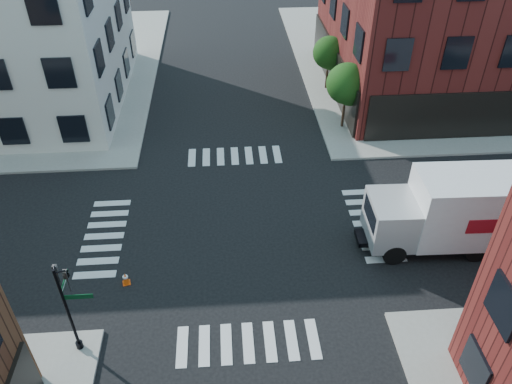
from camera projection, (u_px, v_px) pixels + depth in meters
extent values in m
plane|color=black|center=(240.00, 230.00, 26.04)|extent=(120.00, 120.00, 0.00)
cube|color=gray|center=(467.00, 58.00, 43.84)|extent=(30.00, 30.00, 0.15)
cube|color=#471311|center=(509.00, 8.00, 36.25)|extent=(25.00, 16.00, 12.00)
cylinder|color=black|center=(343.00, 116.00, 33.86)|extent=(0.18, 0.18, 1.47)
cylinder|color=black|center=(344.00, 107.00, 33.41)|extent=(0.12, 0.12, 1.47)
sphere|color=black|center=(347.00, 84.00, 32.39)|extent=(2.69, 2.69, 2.69)
sphere|color=black|center=(350.00, 92.00, 32.65)|extent=(1.85, 1.85, 1.85)
cylinder|color=black|center=(326.00, 80.00, 38.65)|extent=(0.18, 0.18, 1.33)
cylinder|color=black|center=(327.00, 72.00, 38.24)|extent=(0.12, 0.12, 1.33)
sphere|color=black|center=(329.00, 53.00, 37.32)|extent=(2.43, 2.43, 2.43)
sphere|color=black|center=(332.00, 59.00, 37.55)|extent=(1.67, 1.67, 1.67)
cylinder|color=black|center=(68.00, 312.00, 18.86)|extent=(0.12, 0.12, 4.60)
cylinder|color=black|center=(80.00, 345.00, 20.08)|extent=(0.28, 0.28, 0.30)
cube|color=#053819|center=(78.00, 297.00, 18.38)|extent=(1.10, 0.03, 0.22)
cube|color=#053819|center=(65.00, 282.00, 18.63)|extent=(0.03, 1.10, 0.22)
imported|color=black|center=(68.00, 281.00, 17.99)|extent=(0.22, 0.18, 1.10)
imported|color=black|center=(57.00, 277.00, 18.16)|extent=(0.18, 0.22, 1.10)
cube|color=silver|center=(481.00, 207.00, 23.84)|extent=(6.53, 2.95, 3.45)
cube|color=maroon|center=(494.00, 226.00, 22.71)|extent=(2.45, 0.10, 0.78)
cube|color=maroon|center=(470.00, 189.00, 24.96)|extent=(2.45, 0.10, 0.78)
cube|color=#AFAFB1|center=(392.00, 219.00, 24.05)|extent=(2.29, 2.73, 2.23)
cube|color=black|center=(371.00, 214.00, 23.77)|extent=(0.16, 2.12, 1.00)
cube|color=black|center=(445.00, 235.00, 24.87)|extent=(8.94, 1.34, 0.28)
cylinder|color=black|center=(394.00, 254.00, 23.83)|extent=(1.12, 0.42, 1.11)
cylinder|color=black|center=(382.00, 222.00, 25.69)|extent=(1.12, 0.42, 1.11)
cylinder|color=black|center=(476.00, 251.00, 23.98)|extent=(1.12, 0.42, 1.11)
cylinder|color=black|center=(458.00, 219.00, 25.84)|extent=(1.12, 0.42, 1.11)
cylinder|color=black|center=(509.00, 218.00, 25.94)|extent=(1.12, 0.42, 1.11)
cube|color=#FE510B|center=(127.00, 283.00, 23.08)|extent=(0.42, 0.42, 0.04)
cone|color=#FE510B|center=(126.00, 278.00, 22.89)|extent=(0.40, 0.40, 0.65)
cylinder|color=white|center=(125.00, 277.00, 22.84)|extent=(0.25, 0.25, 0.07)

